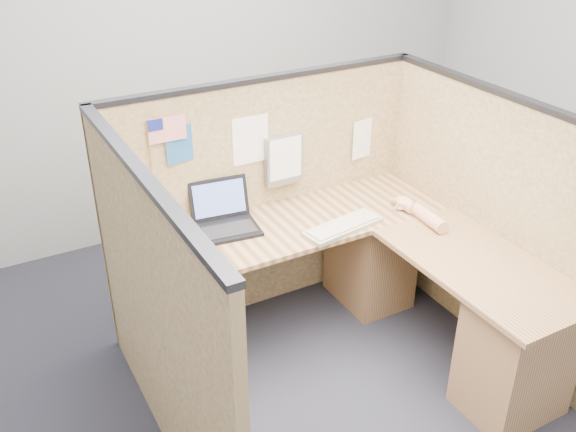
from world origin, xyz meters
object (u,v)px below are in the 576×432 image
keyboard (343,226)px  laptop (223,217)px  l_desk (351,296)px  mouse (403,205)px

keyboard → laptop: bearing=139.7°
l_desk → laptop: size_ratio=5.15×
l_desk → mouse: bearing=23.1°
l_desk → keyboard: size_ratio=3.81×
l_desk → keyboard: keyboard is taller
laptop → mouse: bearing=-10.7°
l_desk → keyboard: 0.40m
l_desk → mouse: (0.51, 0.22, 0.36)m
mouse → laptop: bearing=162.3°
keyboard → mouse: mouse is taller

